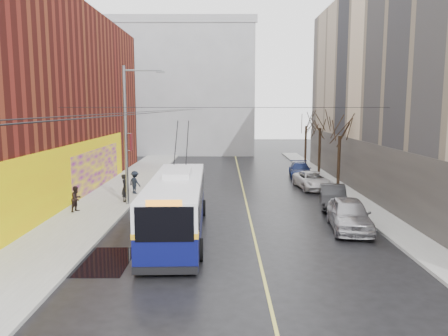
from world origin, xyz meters
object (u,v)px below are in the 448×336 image
object	(u,v)px
trolleybus	(177,205)
parked_car_a	(349,214)
pedestrian_a	(125,188)
following_car	(187,171)
tree_far	(306,119)
parked_car_d	(300,170)
tree_mid	(320,120)
parked_car_b	(333,196)
parked_car_c	(313,180)
pedestrian_b	(76,199)
tree_near	(340,126)
streetlight_pole	(128,132)
pedestrian_c	(135,182)

from	to	relation	value
trolleybus	parked_car_a	size ratio (longest dim) A/B	2.41
pedestrian_a	following_car	bearing A→B (deg)	-16.70
tree_far	parked_car_d	size ratio (longest dim) A/B	1.39
tree_mid	pedestrian_a	size ratio (longest dim) A/B	3.61
parked_car_b	parked_car_c	bearing A→B (deg)	99.74
parked_car_a	pedestrian_b	world-z (taller)	pedestrian_b
tree_near	parked_car_b	bearing A→B (deg)	-107.36
trolleybus	parked_car_c	xyz separation A→B (m)	(9.39, 12.50, -0.88)
parked_car_b	pedestrian_b	size ratio (longest dim) A/B	2.82
trolleybus	parked_car_b	xyz separation A→B (m)	(9.39, 6.03, -0.83)
tree_far	parked_car_d	xyz separation A→B (m)	(-2.00, -8.27, -4.46)
tree_near	parked_car_d	xyz separation A→B (m)	(-2.00, 5.73, -4.29)
pedestrian_a	pedestrian_b	distance (m)	3.63
pedestrian_b	tree_mid	bearing A→B (deg)	-28.04
trolleybus	parked_car_b	bearing A→B (deg)	31.10
tree_near	pedestrian_a	size ratio (longest dim) A/B	3.46
pedestrian_a	pedestrian_b	world-z (taller)	pedestrian_a
parked_car_c	pedestrian_a	distance (m)	14.64
streetlight_pole	pedestrian_a	distance (m)	3.87
parked_car_d	trolleybus	bearing A→B (deg)	-111.64
pedestrian_b	pedestrian_c	xyz separation A→B (m)	(2.42, 5.51, 0.06)
tree_near	parked_car_a	size ratio (longest dim) A/B	1.30
trolleybus	parked_car_c	distance (m)	15.66
tree_far	tree_mid	bearing A→B (deg)	-90.00
parked_car_d	parked_car_c	bearing A→B (deg)	-84.31
parked_car_a	pedestrian_c	world-z (taller)	pedestrian_c
trolleybus	pedestrian_c	xyz separation A→B (m)	(-4.11, 9.85, -0.57)
pedestrian_a	pedestrian_b	bearing A→B (deg)	142.12
streetlight_pole	pedestrian_c	xyz separation A→B (m)	(-0.36, 3.42, -3.86)
trolleybus	pedestrian_c	size ratio (longest dim) A/B	7.10
trolleybus	parked_car_b	distance (m)	11.19
parked_car_c	pedestrian_c	distance (m)	13.76
trolleybus	parked_car_d	size ratio (longest dim) A/B	2.51
tree_mid	trolleybus	bearing A→B (deg)	-120.38
streetlight_pole	parked_car_d	size ratio (longest dim) A/B	1.90
parked_car_d	tree_near	bearing A→B (deg)	-65.07
trolleybus	following_car	bearing A→B (deg)	91.33
tree_far	pedestrian_a	world-z (taller)	tree_far
parked_car_a	following_car	bearing A→B (deg)	127.76
pedestrian_a	tree_far	bearing A→B (deg)	-37.26
parked_car_b	following_car	distance (m)	15.14
tree_mid	pedestrian_c	size ratio (longest dim) A/B	3.99
tree_near	pedestrian_c	xyz separation A→B (m)	(-15.50, -2.58, -3.99)
tree_mid	pedestrian_b	xyz separation A→B (m)	(-17.92, -15.09, -4.32)
parked_car_c	following_car	distance (m)	11.28
streetlight_pole	parked_car_b	bearing A→B (deg)	-1.73
following_car	pedestrian_a	size ratio (longest dim) A/B	2.27
tree_near	tree_far	size ratio (longest dim) A/B	0.97
parked_car_a	trolleybus	bearing A→B (deg)	-167.84
following_car	pedestrian_b	xyz separation A→B (m)	(-5.65, -12.82, 0.21)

